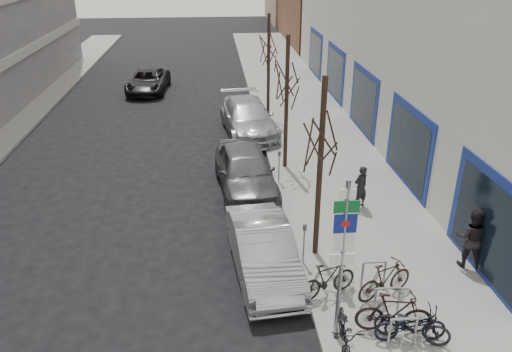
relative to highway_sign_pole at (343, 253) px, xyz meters
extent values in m
plane|color=black|center=(-2.40, 0.01, -2.46)|extent=(120.00, 120.00, 0.00)
cube|color=slate|center=(2.10, 10.01, -2.38)|extent=(5.00, 70.00, 0.15)
cylinder|color=gray|center=(0.00, 0.01, -0.36)|extent=(0.10, 0.10, 4.20)
cube|color=white|center=(0.00, -0.02, 1.44)|extent=(0.35, 0.03, 0.22)
cube|color=#0C5926|center=(0.00, -0.02, 1.14)|extent=(0.55, 0.03, 0.28)
cube|color=navy|center=(0.00, -0.02, 0.74)|extent=(0.50, 0.03, 0.45)
cube|color=maroon|center=(0.00, -0.03, 0.74)|extent=(0.18, 0.02, 0.14)
cube|color=white|center=(0.00, -0.02, 0.29)|extent=(0.45, 0.03, 0.45)
cube|color=white|center=(0.00, -0.02, -0.16)|extent=(0.55, 0.03, 0.28)
cylinder|color=gray|center=(1.10, -0.49, -1.91)|extent=(0.06, 0.06, 0.80)
cylinder|color=gray|center=(1.70, -0.49, -1.91)|extent=(0.06, 0.06, 0.80)
cylinder|color=gray|center=(1.40, -0.49, -1.51)|extent=(0.60, 0.06, 0.06)
cylinder|color=gray|center=(1.10, 0.61, -1.91)|extent=(0.06, 0.06, 0.80)
cylinder|color=gray|center=(1.70, 0.61, -1.91)|extent=(0.06, 0.06, 0.80)
cylinder|color=gray|center=(1.40, 0.61, -1.51)|extent=(0.60, 0.06, 0.06)
cylinder|color=gray|center=(1.10, 1.71, -1.91)|extent=(0.06, 0.06, 0.80)
cylinder|color=gray|center=(1.70, 1.71, -1.91)|extent=(0.06, 0.06, 0.80)
cylinder|color=gray|center=(1.40, 1.71, -1.51)|extent=(0.60, 0.06, 0.06)
cylinder|color=black|center=(0.20, 3.51, 0.29)|extent=(0.16, 0.16, 5.50)
cylinder|color=black|center=(0.20, 10.01, 0.29)|extent=(0.16, 0.16, 5.50)
cylinder|color=black|center=(0.20, 16.51, 0.29)|extent=(0.16, 0.16, 5.50)
cylinder|color=gray|center=(-0.25, 3.01, -1.76)|extent=(0.05, 0.05, 1.10)
cube|color=#3F3F44|center=(-0.25, 3.01, -1.13)|extent=(0.10, 0.08, 0.18)
cylinder|color=gray|center=(-0.25, 8.51, -1.76)|extent=(0.05, 0.05, 1.10)
cube|color=#3F3F44|center=(-0.25, 8.51, -1.13)|extent=(0.10, 0.08, 0.18)
cylinder|color=gray|center=(-0.25, 14.01, -1.76)|extent=(0.05, 0.05, 1.10)
cube|color=#3F3F44|center=(-0.25, 14.01, -1.13)|extent=(0.10, 0.08, 0.18)
imported|color=black|center=(0.04, -0.54, -1.71)|extent=(0.91, 2.02, 1.19)
imported|color=black|center=(1.36, 0.01, -1.75)|extent=(1.89, 0.83, 1.11)
imported|color=black|center=(1.66, -0.31, -1.80)|extent=(1.70, 0.59, 1.02)
imported|color=black|center=(0.10, 1.48, -1.79)|extent=(1.79, 1.08, 1.04)
imported|color=black|center=(1.70, -0.30, -1.78)|extent=(1.79, 1.15, 1.05)
imported|color=black|center=(1.58, 1.32, -1.78)|extent=(1.81, 1.17, 1.06)
imported|color=#ADAEB2|center=(-1.44, 2.84, -1.72)|extent=(2.01, 4.64, 1.49)
imported|color=#545459|center=(-1.58, 8.13, -1.60)|extent=(2.46, 5.19, 1.72)
imported|color=#A8A8AD|center=(-1.00, 14.47, -1.63)|extent=(2.90, 5.90, 1.65)
imported|color=black|center=(-6.80, 22.95, -1.77)|extent=(2.62, 5.10, 1.38)
imported|color=black|center=(2.29, 6.22, -1.53)|extent=(0.67, 0.58, 1.55)
imported|color=black|center=(4.40, 2.48, -1.38)|extent=(0.82, 0.74, 1.86)
camera|label=1|loc=(-2.67, -8.91, 6.05)|focal=35.00mm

